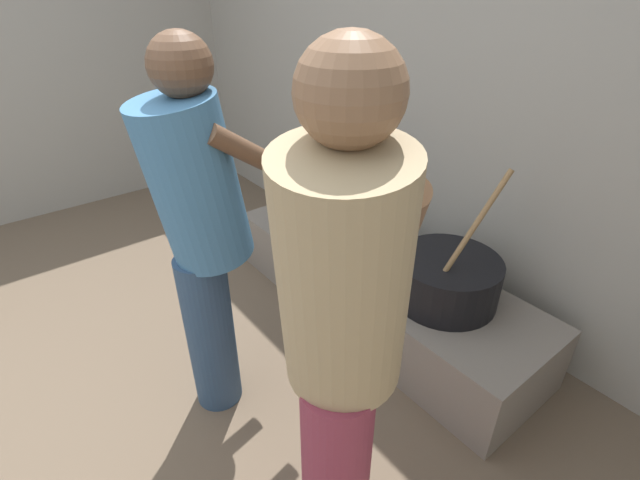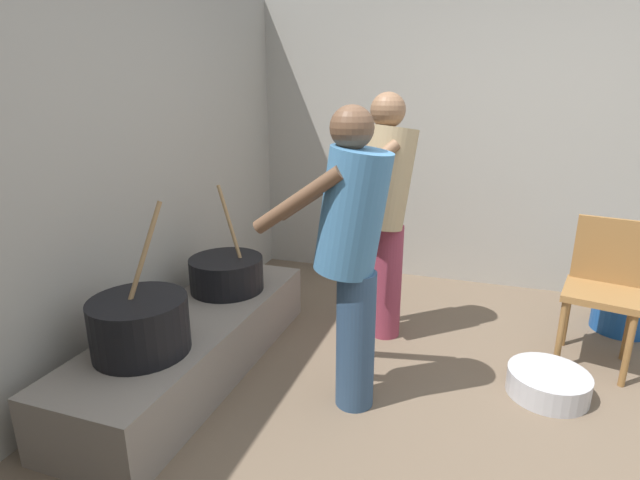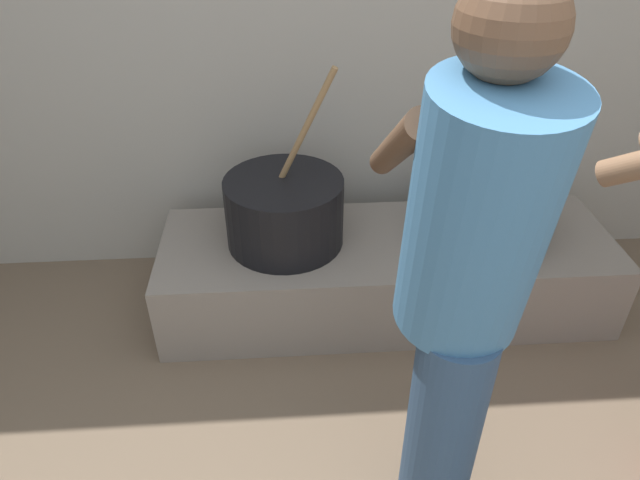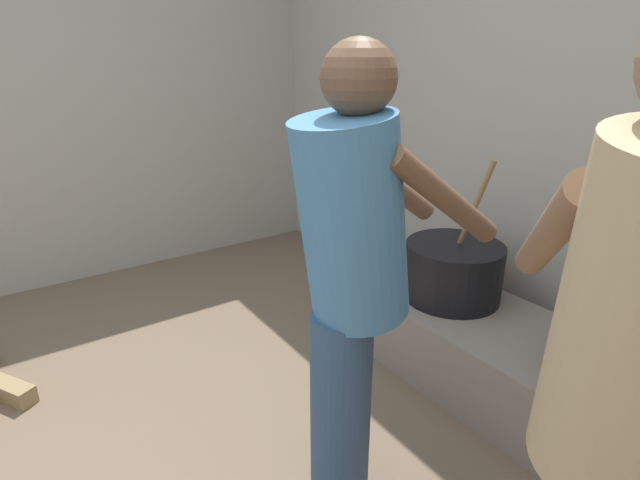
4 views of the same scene
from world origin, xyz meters
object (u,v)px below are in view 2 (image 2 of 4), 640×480
at_px(cooking_pot_secondary, 227,273).
at_px(cook_in_blue_shirt, 351,246).
at_px(metal_mixing_bowl, 548,383).
at_px(chair_brown_wood, 603,285).
at_px(bucket_blue_plastic, 622,310).
at_px(cook_in_tan_shirt, 385,204).
at_px(cooking_pot_main, 140,325).

height_order(cooking_pot_secondary, cook_in_blue_shirt, cook_in_blue_shirt).
height_order(cooking_pot_secondary, metal_mixing_bowl, cooking_pot_secondary).
bearing_deg(chair_brown_wood, bucket_blue_plastic, -27.76).
bearing_deg(cook_in_tan_shirt, cooking_pot_main, 141.36).
bearing_deg(cook_in_blue_shirt, chair_brown_wood, -55.74).
relative_size(cooking_pot_main, cook_in_tan_shirt, 0.46).
distance_m(cook_in_tan_shirt, chair_brown_wood, 1.38).
distance_m(cooking_pot_main, metal_mixing_bowl, 2.18).
xyz_separation_m(cooking_pot_secondary, bucket_blue_plastic, (0.97, -2.54, -0.31)).
bearing_deg(cooking_pot_secondary, chair_brown_wood, -78.57).
xyz_separation_m(cook_in_blue_shirt, cook_in_tan_shirt, (0.80, -0.01, 0.04)).
distance_m(cook_in_blue_shirt, chair_brown_wood, 1.64).
bearing_deg(cook_in_blue_shirt, bucket_blue_plastic, -48.41).
height_order(cooking_pot_main, metal_mixing_bowl, cooking_pot_main).
distance_m(cook_in_blue_shirt, metal_mixing_bowl, 1.36).
relative_size(cooking_pot_secondary, cook_in_blue_shirt, 0.44).
height_order(cook_in_tan_shirt, chair_brown_wood, cook_in_tan_shirt).
relative_size(cook_in_tan_shirt, bucket_blue_plastic, 4.30).
relative_size(cooking_pot_secondary, bucket_blue_plastic, 1.81).
bearing_deg(chair_brown_wood, cooking_pot_secondary, 101.43).
height_order(cook_in_blue_shirt, metal_mixing_bowl, cook_in_blue_shirt).
bearing_deg(cooking_pot_main, metal_mixing_bowl, -67.51).
relative_size(cook_in_blue_shirt, chair_brown_wood, 1.75).
height_order(cooking_pot_main, cook_in_tan_shirt, cook_in_tan_shirt).
xyz_separation_m(cooking_pot_main, cooking_pot_secondary, (0.85, -0.00, -0.03)).
bearing_deg(cooking_pot_main, bucket_blue_plastic, -54.47).
xyz_separation_m(bucket_blue_plastic, metal_mixing_bowl, (-1.00, 0.57, -0.08)).
bearing_deg(chair_brown_wood, cook_in_tan_shirt, 94.30).
height_order(bucket_blue_plastic, metal_mixing_bowl, bucket_blue_plastic).
xyz_separation_m(cooking_pot_secondary, cook_in_tan_shirt, (0.36, -0.96, 0.46)).
bearing_deg(bucket_blue_plastic, cooking_pot_main, 125.53).
bearing_deg(metal_mixing_bowl, cook_in_tan_shirt, 68.97).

